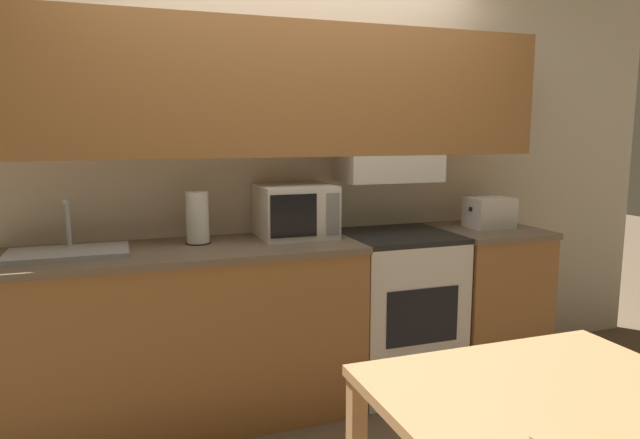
% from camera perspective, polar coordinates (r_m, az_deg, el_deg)
% --- Properties ---
extents(ground_plane, '(16.00, 16.00, 0.00)m').
position_cam_1_polar(ground_plane, '(3.72, -3.78, -15.47)').
color(ground_plane, brown).
extents(wall_back, '(5.46, 0.38, 2.55)m').
position_cam_1_polar(wall_back, '(3.33, -3.48, 8.48)').
color(wall_back, silver).
rests_on(wall_back, ground_plane).
extents(lower_counter_main, '(1.85, 0.65, 0.93)m').
position_cam_1_polar(lower_counter_main, '(3.15, -13.26, -11.11)').
color(lower_counter_main, '#A36B38').
rests_on(lower_counter_main, ground_plane).
extents(lower_counter_right_stub, '(0.59, 0.65, 0.93)m').
position_cam_1_polar(lower_counter_right_stub, '(3.80, 16.07, -7.73)').
color(lower_counter_right_stub, '#A36B38').
rests_on(lower_counter_right_stub, ground_plane).
extents(stove_range, '(0.63, 0.62, 0.93)m').
position_cam_1_polar(stove_range, '(3.50, 7.68, -8.92)').
color(stove_range, white).
rests_on(stove_range, ground_plane).
extents(microwave, '(0.41, 0.39, 0.30)m').
position_cam_1_polar(microwave, '(3.24, -2.49, 0.88)').
color(microwave, white).
rests_on(microwave, lower_counter_main).
extents(toaster, '(0.28, 0.21, 0.19)m').
position_cam_1_polar(toaster, '(3.70, 16.59, 0.69)').
color(toaster, white).
rests_on(toaster, lower_counter_right_stub).
extents(sink_basin, '(0.56, 0.32, 0.27)m').
position_cam_1_polar(sink_basin, '(3.02, -23.90, -2.96)').
color(sink_basin, '#B7BABF').
rests_on(sink_basin, lower_counter_main).
extents(paper_towel_roll, '(0.14, 0.14, 0.28)m').
position_cam_1_polar(paper_towel_roll, '(3.10, -12.15, 0.17)').
color(paper_towel_roll, black).
rests_on(paper_towel_roll, lower_counter_main).
extents(dining_table, '(1.03, 0.75, 0.75)m').
position_cam_1_polar(dining_table, '(1.99, 21.31, -18.37)').
color(dining_table, tan).
rests_on(dining_table, ground_plane).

